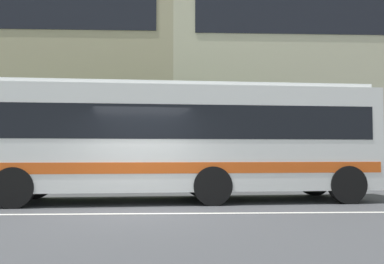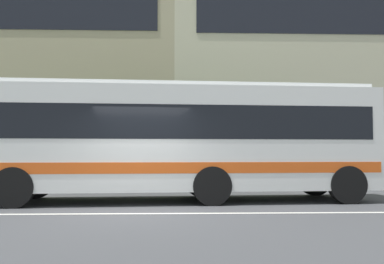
% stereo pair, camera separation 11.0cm
% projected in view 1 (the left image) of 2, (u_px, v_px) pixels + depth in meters
% --- Properties ---
extents(ground_plane, '(160.00, 160.00, 0.00)m').
position_uv_depth(ground_plane, '(140.00, 214.00, 9.83)').
color(ground_plane, '#404145').
extents(lane_centre_line, '(60.00, 0.16, 0.01)m').
position_uv_depth(lane_centre_line, '(140.00, 214.00, 9.83)').
color(lane_centre_line, silver).
rests_on(lane_centre_line, ground_plane).
extents(hedge_row_far, '(15.41, 1.10, 0.90)m').
position_uv_depth(hedge_row_far, '(64.00, 177.00, 16.15)').
color(hedge_row_far, '#3C712A').
rests_on(hedge_row_far, ground_plane).
extents(apartment_block_left, '(18.55, 11.14, 13.87)m').
position_uv_depth(apartment_block_left, '(5.00, 51.00, 24.56)').
color(apartment_block_left, tan).
rests_on(apartment_block_left, ground_plane).
extents(apartment_block_right, '(23.90, 11.14, 13.72)m').
position_uv_depth(apartment_block_right, '(382.00, 56.00, 25.53)').
color(apartment_block_right, '#BFBC99').
rests_on(apartment_block_right, ground_plane).
extents(transit_bus, '(10.66, 3.21, 3.21)m').
position_uv_depth(transit_bus, '(183.00, 138.00, 12.50)').
color(transit_bus, white).
rests_on(transit_bus, ground_plane).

